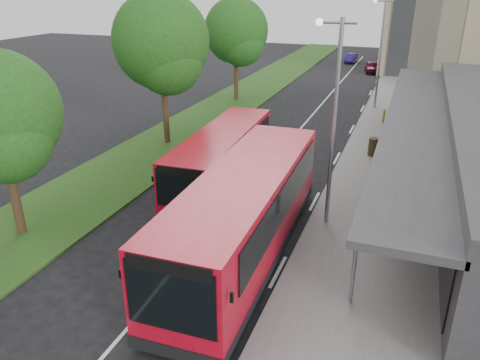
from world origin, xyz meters
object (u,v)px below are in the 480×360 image
object	(u,v)px
tree_mid	(162,48)
tree_far	(236,35)
lamp_post_far	(380,47)
bus_second	(222,158)
tree_near	(0,120)
litter_bin	(373,147)
bollard	(384,116)
bus_main	(245,214)
car_near	(372,67)
car_far	(351,58)
lamp_post_near	(333,113)

from	to	relation	value
tree_mid	tree_far	world-z (taller)	tree_mid
lamp_post_far	bus_second	size ratio (longest dim) A/B	0.83
tree_mid	tree_far	size ratio (longest dim) A/B	1.09
tree_near	litter_bin	bearing A→B (deg)	48.41
tree_near	bollard	distance (m)	24.50
bus_main	bollard	distance (m)	19.61
tree_mid	bollard	distance (m)	15.93
tree_far	bollard	bearing A→B (deg)	-14.41
lamp_post_far	bus_second	bearing A→B (deg)	-107.24
bus_main	bus_second	size ratio (longest dim) A/B	1.19
tree_far	car_near	bearing A→B (deg)	61.81
tree_mid	tree_near	bearing A→B (deg)	-90.00
car_far	tree_mid	bearing A→B (deg)	-97.45
bollard	bus_main	bearing A→B (deg)	-99.82
tree_near	bollard	bearing A→B (deg)	59.72
tree_near	tree_mid	distance (m)	12.05
bus_main	lamp_post_near	bearing A→B (deg)	54.66
lamp_post_far	bus_main	xyz separation A→B (m)	(-2.28, -23.37, -3.05)
tree_near	lamp_post_near	size ratio (longest dim) A/B	0.90
tree_far	litter_bin	size ratio (longest dim) A/B	8.10
lamp_post_far	tree_near	bearing A→B (deg)	-114.04
tree_far	bollard	world-z (taller)	tree_far
lamp_post_near	car_near	xyz separation A→B (m)	(-1.82, 36.42, -4.12)
tree_far	bus_main	world-z (taller)	tree_far
litter_bin	car_far	bearing A→B (deg)	100.11
lamp_post_far	bus_main	size ratio (longest dim) A/B	0.69
car_near	car_far	size ratio (longest dim) A/B	1.10
tree_mid	car_near	world-z (taller)	tree_mid
lamp_post_near	lamp_post_far	xyz separation A→B (m)	(0.00, 20.00, 0.00)
lamp_post_near	bus_main	distance (m)	5.09
tree_far	car_near	world-z (taller)	tree_far
tree_near	bus_second	xyz separation A→B (m)	(5.63, 7.23, -3.27)
car_near	lamp_post_near	bearing A→B (deg)	-97.43
tree_near	bus_main	world-z (taller)	tree_near
tree_far	lamp_post_far	world-z (taller)	tree_far
bus_main	car_near	world-z (taller)	bus_main
tree_mid	car_near	xyz separation A→B (m)	(9.31, 29.37, -5.15)
bus_main	litter_bin	distance (m)	12.65
bus_main	car_near	xyz separation A→B (m)	(0.46, 39.79, -1.07)
tree_mid	bus_second	xyz separation A→B (m)	(5.63, -4.77, -4.36)
litter_bin	bollard	size ratio (longest dim) A/B	1.10
tree_mid	bus_main	size ratio (longest dim) A/B	0.77
tree_far	bollard	size ratio (longest dim) A/B	8.90
bus_second	litter_bin	world-z (taller)	bus_second
tree_far	bus_main	size ratio (longest dim) A/B	0.71
tree_near	tree_mid	bearing A→B (deg)	90.00
bus_second	car_far	distance (m)	40.24
lamp_post_far	bus_second	distance (m)	18.84
bollard	car_far	bearing A→B (deg)	102.74
tree_far	car_far	size ratio (longest dim) A/B	2.56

